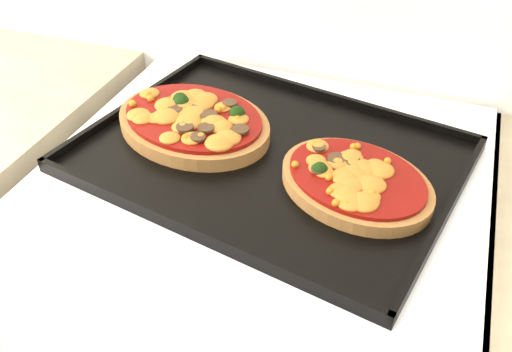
% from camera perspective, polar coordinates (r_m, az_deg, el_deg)
% --- Properties ---
extents(baking_tray, '(0.56, 0.46, 0.02)m').
position_cam_1_polar(baking_tray, '(0.78, 1.26, 2.24)').
color(baking_tray, black).
rests_on(baking_tray, stove).
extents(pizza_left, '(0.28, 0.24, 0.03)m').
position_cam_1_polar(pizza_left, '(0.83, -6.29, 5.57)').
color(pizza_left, '#9D6736').
rests_on(pizza_left, baking_tray).
extents(pizza_right, '(0.25, 0.23, 0.03)m').
position_cam_1_polar(pizza_right, '(0.72, 9.99, -0.39)').
color(pizza_right, '#9D6736').
rests_on(pizza_right, baking_tray).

